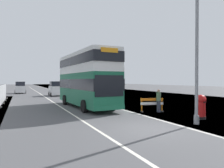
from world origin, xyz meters
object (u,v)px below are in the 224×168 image
(lamppost_foreground, at_px, (197,43))
(car_receding_mid, at_px, (20,88))
(red_pillar_postbox, at_px, (201,106))
(car_oncoming_near, at_px, (56,89))
(roadworks_barrier, at_px, (152,103))
(double_decker_bus, at_px, (86,79))
(pedestrian_at_kerb, at_px, (159,101))

(lamppost_foreground, height_order, car_receding_mid, lamppost_foreground)
(red_pillar_postbox, relative_size, car_oncoming_near, 0.41)
(roadworks_barrier, height_order, car_receding_mid, car_receding_mid)
(car_oncoming_near, bearing_deg, red_pillar_postbox, -78.23)
(double_decker_bus, bearing_deg, lamppost_foreground, -70.44)
(red_pillar_postbox, height_order, car_oncoming_near, car_oncoming_near)
(lamppost_foreground, xyz_separation_m, car_receding_mid, (-8.99, 35.32, -3.52))
(double_decker_bus, relative_size, pedestrian_at_kerb, 5.78)
(red_pillar_postbox, bearing_deg, lamppost_foreground, -144.21)
(red_pillar_postbox, xyz_separation_m, roadworks_barrier, (-1.09, 3.85, -0.18))
(lamppost_foreground, xyz_separation_m, roadworks_barrier, (0.40, 4.92, -3.89))
(double_decker_bus, bearing_deg, red_pillar_postbox, -60.46)
(lamppost_foreground, xyz_separation_m, car_oncoming_near, (-3.70, 25.97, -3.48))
(double_decker_bus, height_order, red_pillar_postbox, double_decker_bus)
(double_decker_bus, relative_size, lamppost_foreground, 1.07)
(double_decker_bus, distance_m, car_receding_mid, 26.04)
(roadworks_barrier, xyz_separation_m, car_oncoming_near, (-4.10, 21.05, 0.41))
(lamppost_foreground, xyz_separation_m, red_pillar_postbox, (1.49, 1.07, -3.71))
(car_oncoming_near, relative_size, car_receding_mid, 1.00)
(double_decker_bus, xyz_separation_m, roadworks_barrier, (3.92, -4.99, -1.96))
(car_oncoming_near, bearing_deg, lamppost_foreground, -81.89)
(car_receding_mid, bearing_deg, car_oncoming_near, -60.50)
(lamppost_foreground, distance_m, car_receding_mid, 36.62)
(roadworks_barrier, distance_m, car_receding_mid, 31.82)
(car_oncoming_near, bearing_deg, car_receding_mid, 119.50)
(car_oncoming_near, height_order, car_receding_mid, car_oncoming_near)
(lamppost_foreground, relative_size, pedestrian_at_kerb, 5.40)
(roadworks_barrier, distance_m, car_oncoming_near, 21.45)
(red_pillar_postbox, bearing_deg, car_receding_mid, 107.01)
(roadworks_barrier, relative_size, car_receding_mid, 0.48)
(lamppost_foreground, bearing_deg, car_oncoming_near, 98.11)
(car_oncoming_near, bearing_deg, double_decker_bus, -89.36)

